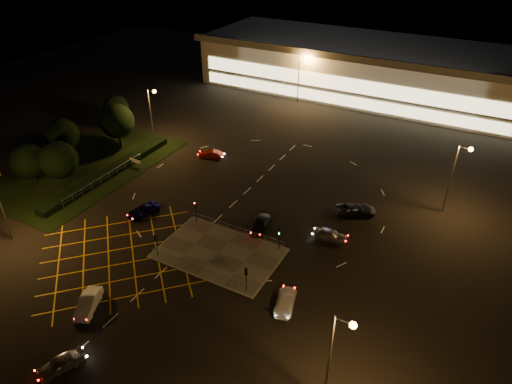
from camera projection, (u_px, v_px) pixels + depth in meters
The scene contains 27 objects.
ground at pixel (214, 239), 56.83m from camera, with size 180.00×180.00×0.00m, color black.
pedestrian_island at pixel (219, 253), 54.50m from camera, with size 14.00×9.00×0.12m, color #4C4944.
grass_verge at pixel (86, 167), 72.57m from camera, with size 18.00×30.00×0.08m, color black.
hedge at pixel (110, 172), 70.31m from camera, with size 2.00×26.00×1.00m, color black.
supermarket at pixel (366, 67), 100.28m from camera, with size 72.00×26.50×10.50m.
streetlight_sw at pixel (0, 197), 53.08m from camera, with size 1.78×0.56×10.03m.
streetlight_se at pixel (336, 350), 34.67m from camera, with size 1.78×0.56×10.03m.
streetlight_nw at pixel (152, 109), 76.29m from camera, with size 1.78×0.56×10.03m.
streetlight_ne at pixel (457, 170), 58.45m from camera, with size 1.78×0.56×10.03m.
streetlight_far_left at pixel (301, 73), 93.05m from camera, with size 1.78×0.56×10.03m.
signal_sw at pixel (156, 241), 52.71m from camera, with size 0.28×0.30×3.15m.
signal_se at pixel (246, 275), 47.88m from camera, with size 0.28×0.30×3.15m.
signal_nw at pixel (195, 207), 58.67m from camera, with size 0.28×0.30×3.15m.
signal_ne at pixel (279, 234), 53.84m from camera, with size 0.28×0.30×3.15m.
tree_a at pixel (28, 162), 65.13m from camera, with size 5.04×5.04×6.86m.
tree_b at pixel (62, 136), 71.74m from camera, with size 5.40×5.40×7.35m.
tree_c at pixel (117, 121), 75.94m from camera, with size 5.76×5.76×7.84m.
tree_d at pixel (116, 108), 83.33m from camera, with size 4.68×4.68×6.37m.
tree_e at pixel (59, 160), 64.84m from camera, with size 5.40×5.40×7.35m.
car_near_silver at pixel (61, 363), 40.56m from camera, with size 1.65×4.09×1.39m, color #B1B3B9.
car_queue_white at pixel (88, 303), 46.65m from camera, with size 1.57×4.51×1.49m, color silver.
car_left_blue at pixel (143, 211), 61.11m from camera, with size 2.10×4.56×1.27m, color #0C0A41.
car_far_dkgrey at pixel (260, 224), 58.39m from camera, with size 1.87×4.61×1.34m, color black.
car_right_silver at pixel (330, 235), 56.54m from camera, with size 1.64×4.08×1.39m, color #A3A6AA.
car_circ_red at pixel (211, 154), 75.13m from camera, with size 1.36×3.90×1.28m, color maroon.
car_east_grey at pixel (356, 210), 61.04m from camera, with size 2.49×5.39×1.50m, color black.
car_approach_white at pixel (285, 301), 47.02m from camera, with size 1.89×4.66×1.35m, color #B9B9B9.
Camera 1 is at (26.01, -37.20, 35.09)m, focal length 32.00 mm.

